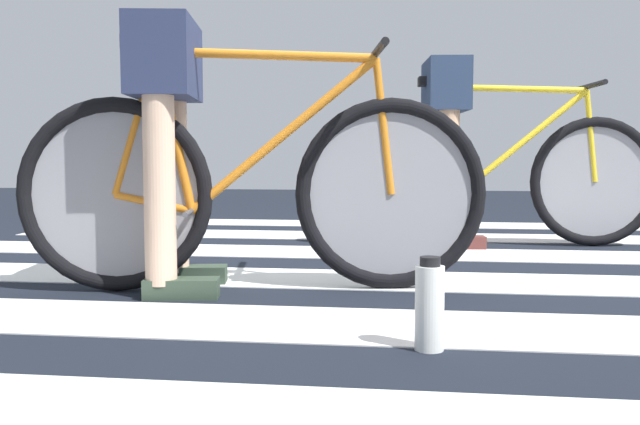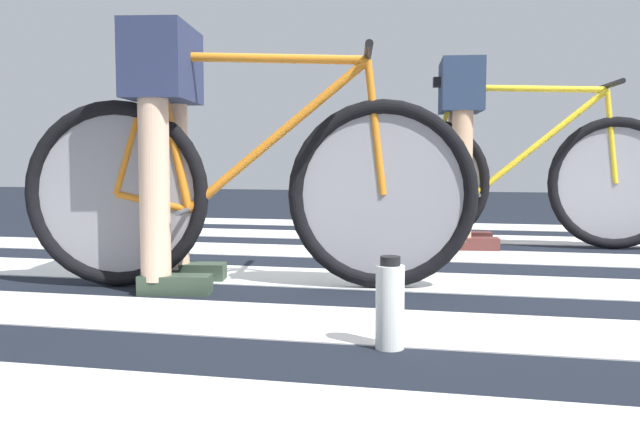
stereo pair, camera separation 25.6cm
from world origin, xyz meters
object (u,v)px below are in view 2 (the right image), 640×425
at_px(bicycle_1_of_2, 247,187).
at_px(bicycle_2_of_2, 518,178).
at_px(cyclist_1_of_2, 165,120).
at_px(cyclist_2_of_2, 461,127).
at_px(water_bottle, 390,305).

bearing_deg(bicycle_1_of_2, bicycle_2_of_2, 43.13).
bearing_deg(bicycle_2_of_2, cyclist_1_of_2, -139.32).
height_order(cyclist_1_of_2, bicycle_2_of_2, cyclist_1_of_2).
xyz_separation_m(cyclist_1_of_2, bicycle_2_of_2, (1.39, 1.47, -0.25)).
distance_m(bicycle_2_of_2, cyclist_2_of_2, 0.42).
bearing_deg(bicycle_1_of_2, water_bottle, -58.61).
bearing_deg(bicycle_2_of_2, cyclist_2_of_2, -180.00).
bearing_deg(bicycle_2_of_2, water_bottle, -107.93).
relative_size(bicycle_1_of_2, water_bottle, 7.08).
bearing_deg(cyclist_1_of_2, bicycle_2_of_2, 37.10).
bearing_deg(cyclist_2_of_2, bicycle_2_of_2, 0.00).
relative_size(cyclist_1_of_2, water_bottle, 4.06).
xyz_separation_m(cyclist_1_of_2, water_bottle, (0.93, -0.68, -0.52)).
relative_size(bicycle_1_of_2, bicycle_2_of_2, 0.99).
bearing_deg(water_bottle, cyclist_2_of_2, 85.89).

